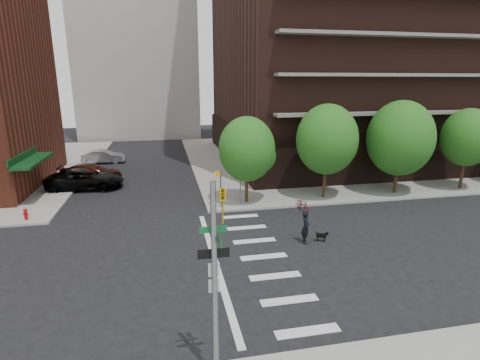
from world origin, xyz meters
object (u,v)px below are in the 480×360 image
object	(u,v)px
parked_car_maroon	(91,172)
parked_car_silver	(104,156)
traffic_signal	(216,299)
parked_car_black	(85,179)
fire_hydrant	(26,214)
dog_walker	(306,227)
scooter	(303,204)

from	to	relation	value
parked_car_maroon	parked_car_silver	bearing A→B (deg)	2.05
traffic_signal	parked_car_maroon	bearing A→B (deg)	107.03
parked_car_black	fire_hydrant	bearing A→B (deg)	164.70
fire_hydrant	parked_car_black	size ratio (longest dim) A/B	0.12
parked_car_maroon	parked_car_silver	distance (m)	7.60
fire_hydrant	dog_walker	world-z (taller)	dog_walker
parked_car_black	traffic_signal	bearing A→B (deg)	-158.47
parked_car_silver	traffic_signal	bearing A→B (deg)	-167.59
traffic_signal	fire_hydrant	world-z (taller)	traffic_signal
dog_walker	parked_car_black	bearing A→B (deg)	58.43
parked_car_silver	dog_walker	bearing A→B (deg)	-150.88
parked_car_black	parked_car_maroon	distance (m)	2.79
parked_car_maroon	dog_walker	bearing A→B (deg)	-137.86
dog_walker	traffic_signal	bearing A→B (deg)	157.80
parked_car_maroon	scooter	world-z (taller)	parked_car_maroon
parked_car_silver	dog_walker	xyz separation A→B (m)	(13.90, -24.11, 0.19)
parked_car_silver	dog_walker	distance (m)	27.83
traffic_signal	parked_car_black	bearing A→B (deg)	109.00
parked_car_maroon	dog_walker	distance (m)	21.58
traffic_signal	scooter	xyz separation A→B (m)	(7.99, 13.89, -2.27)
scooter	dog_walker	size ratio (longest dim) A/B	0.88
parked_car_black	dog_walker	distance (m)	19.53
parked_car_maroon	scooter	size ratio (longest dim) A/B	3.24
scooter	dog_walker	distance (m)	5.50
parked_car_maroon	fire_hydrant	bearing A→B (deg)	169.02
parked_car_black	dog_walker	xyz separation A→B (m)	(13.90, -13.72, 0.08)
parked_car_maroon	dog_walker	size ratio (longest dim) A/B	2.84
parked_car_silver	scooter	size ratio (longest dim) A/B	2.75
fire_hydrant	traffic_signal	bearing A→B (deg)	-56.74
parked_car_silver	dog_walker	size ratio (longest dim) A/B	2.41
parked_car_black	parked_car_silver	distance (m)	10.39
scooter	dog_walker	bearing A→B (deg)	-117.59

